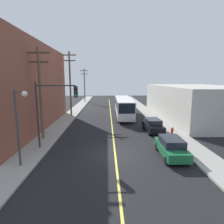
{
  "coord_description": "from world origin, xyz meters",
  "views": [
    {
      "loc": [
        -0.68,
        -15.13,
        6.36
      ],
      "look_at": [
        0.0,
        9.85,
        2.0
      ],
      "focal_mm": 29.8,
      "sensor_mm": 36.0,
      "label": 1
    }
  ],
  "objects_px": {
    "city_bus": "(124,106)",
    "utility_pole_far": "(84,83)",
    "utility_pole_near": "(40,89)",
    "traffic_signal_left_corner": "(54,103)",
    "parked_car_green": "(171,147)",
    "street_lamp_left": "(20,117)",
    "fire_hydrant": "(172,130)",
    "parked_car_black": "(153,125)",
    "utility_pole_mid": "(70,81)"
  },
  "relations": [
    {
      "from": "city_bus",
      "to": "utility_pole_far",
      "type": "bearing_deg",
      "value": 112.98
    },
    {
      "from": "utility_pole_near",
      "to": "traffic_signal_left_corner",
      "type": "bearing_deg",
      "value": -52.85
    },
    {
      "from": "parked_car_green",
      "to": "traffic_signal_left_corner",
      "type": "relative_size",
      "value": 0.74
    },
    {
      "from": "city_bus",
      "to": "street_lamp_left",
      "type": "height_order",
      "value": "street_lamp_left"
    },
    {
      "from": "utility_pole_near",
      "to": "traffic_signal_left_corner",
      "type": "height_order",
      "value": "utility_pole_near"
    },
    {
      "from": "parked_car_green",
      "to": "utility_pole_near",
      "type": "distance_m",
      "value": 13.9
    },
    {
      "from": "utility_pole_far",
      "to": "fire_hydrant",
      "type": "relative_size",
      "value": 11.06
    },
    {
      "from": "street_lamp_left",
      "to": "fire_hydrant",
      "type": "distance_m",
      "value": 15.98
    },
    {
      "from": "traffic_signal_left_corner",
      "to": "parked_car_black",
      "type": "bearing_deg",
      "value": 27.81
    },
    {
      "from": "city_bus",
      "to": "parked_car_green",
      "type": "distance_m",
      "value": 17.16
    },
    {
      "from": "city_bus",
      "to": "fire_hydrant",
      "type": "height_order",
      "value": "city_bus"
    },
    {
      "from": "utility_pole_near",
      "to": "utility_pole_mid",
      "type": "xyz_separation_m",
      "value": [
        0.58,
        12.9,
        0.73
      ]
    },
    {
      "from": "utility_pole_near",
      "to": "fire_hydrant",
      "type": "bearing_deg",
      "value": 4.47
    },
    {
      "from": "city_bus",
      "to": "traffic_signal_left_corner",
      "type": "bearing_deg",
      "value": -117.03
    },
    {
      "from": "traffic_signal_left_corner",
      "to": "utility_pole_mid",
      "type": "bearing_deg",
      "value": 95.65
    },
    {
      "from": "utility_pole_mid",
      "to": "utility_pole_far",
      "type": "relative_size",
      "value": 1.17
    },
    {
      "from": "utility_pole_near",
      "to": "utility_pole_far",
      "type": "bearing_deg",
      "value": 89.1
    },
    {
      "from": "utility_pole_near",
      "to": "utility_pole_far",
      "type": "relative_size",
      "value": 1.02
    },
    {
      "from": "utility_pole_near",
      "to": "utility_pole_mid",
      "type": "distance_m",
      "value": 12.94
    },
    {
      "from": "street_lamp_left",
      "to": "fire_hydrant",
      "type": "relative_size",
      "value": 6.55
    },
    {
      "from": "traffic_signal_left_corner",
      "to": "utility_pole_far",
      "type": "bearing_deg",
      "value": 92.51
    },
    {
      "from": "city_bus",
      "to": "parked_car_green",
      "type": "xyz_separation_m",
      "value": [
        2.46,
        -16.95,
        -0.98
      ]
    },
    {
      "from": "street_lamp_left",
      "to": "fire_hydrant",
      "type": "xyz_separation_m",
      "value": [
        13.68,
        7.63,
        -3.16
      ]
    },
    {
      "from": "utility_pole_mid",
      "to": "street_lamp_left",
      "type": "relative_size",
      "value": 1.98
    },
    {
      "from": "city_bus",
      "to": "utility_pole_far",
      "type": "distance_m",
      "value": 23.87
    },
    {
      "from": "parked_car_green",
      "to": "utility_pole_near",
      "type": "bearing_deg",
      "value": 158.29
    },
    {
      "from": "parked_car_green",
      "to": "street_lamp_left",
      "type": "distance_m",
      "value": 11.96
    },
    {
      "from": "parked_car_black",
      "to": "utility_pole_near",
      "type": "relative_size",
      "value": 0.47
    },
    {
      "from": "parked_car_green",
      "to": "fire_hydrant",
      "type": "xyz_separation_m",
      "value": [
        2.19,
        5.99,
        -0.26
      ]
    },
    {
      "from": "traffic_signal_left_corner",
      "to": "street_lamp_left",
      "type": "height_order",
      "value": "traffic_signal_left_corner"
    },
    {
      "from": "city_bus",
      "to": "utility_pole_near",
      "type": "distance_m",
      "value": 15.93
    },
    {
      "from": "utility_pole_near",
      "to": "fire_hydrant",
      "type": "distance_m",
      "value": 15.22
    },
    {
      "from": "parked_car_black",
      "to": "fire_hydrant",
      "type": "xyz_separation_m",
      "value": [
        1.89,
        -1.52,
        -0.26
      ]
    },
    {
      "from": "utility_pole_near",
      "to": "utility_pole_mid",
      "type": "bearing_deg",
      "value": 87.42
    },
    {
      "from": "parked_car_green",
      "to": "fire_hydrant",
      "type": "height_order",
      "value": "parked_car_green"
    },
    {
      "from": "city_bus",
      "to": "parked_car_black",
      "type": "relative_size",
      "value": 2.74
    },
    {
      "from": "utility_pole_far",
      "to": "fire_hydrant",
      "type": "height_order",
      "value": "utility_pole_far"
    },
    {
      "from": "utility_pole_near",
      "to": "fire_hydrant",
      "type": "height_order",
      "value": "utility_pole_near"
    },
    {
      "from": "city_bus",
      "to": "street_lamp_left",
      "type": "distance_m",
      "value": 20.76
    },
    {
      "from": "traffic_signal_left_corner",
      "to": "parked_car_green",
      "type": "bearing_deg",
      "value": -11.44
    },
    {
      "from": "utility_pole_near",
      "to": "parked_car_green",
      "type": "bearing_deg",
      "value": -21.71
    },
    {
      "from": "parked_car_black",
      "to": "utility_pole_mid",
      "type": "distance_m",
      "value": 16.59
    },
    {
      "from": "utility_pole_mid",
      "to": "fire_hydrant",
      "type": "distance_m",
      "value": 18.97
    },
    {
      "from": "parked_car_green",
      "to": "parked_car_black",
      "type": "height_order",
      "value": "same"
    },
    {
      "from": "utility_pole_near",
      "to": "utility_pole_far",
      "type": "height_order",
      "value": "utility_pole_near"
    },
    {
      "from": "utility_pole_mid",
      "to": "fire_hydrant",
      "type": "relative_size",
      "value": 12.94
    },
    {
      "from": "street_lamp_left",
      "to": "parked_car_green",
      "type": "bearing_deg",
      "value": 8.15
    },
    {
      "from": "parked_car_green",
      "to": "parked_car_black",
      "type": "xyz_separation_m",
      "value": [
        0.31,
        7.51,
        0.0
      ]
    },
    {
      "from": "parked_car_black",
      "to": "fire_hydrant",
      "type": "height_order",
      "value": "parked_car_black"
    },
    {
      "from": "utility_pole_mid",
      "to": "traffic_signal_left_corner",
      "type": "relative_size",
      "value": 1.81
    }
  ]
}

